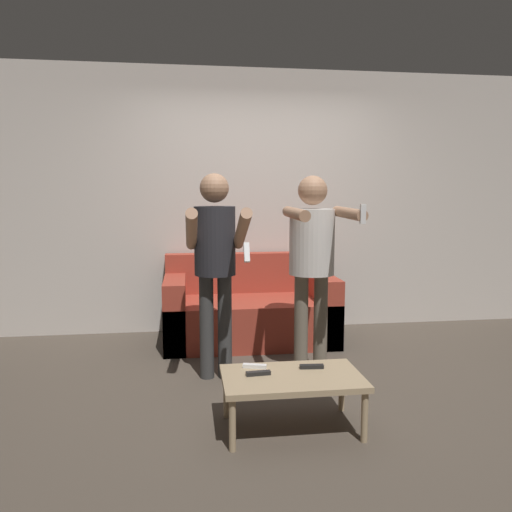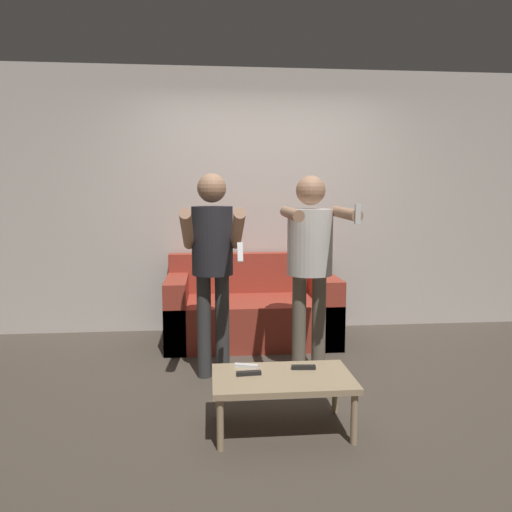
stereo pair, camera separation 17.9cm
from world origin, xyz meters
name	(u,v)px [view 2 (the right image)]	position (x,y,z in m)	size (l,w,h in m)	color
ground_plane	(282,383)	(0.00, 0.00, 0.00)	(14.00, 14.00, 0.00)	#4C4238
wall_back	(260,202)	(0.00, 1.61, 1.35)	(6.40, 0.06, 2.70)	beige
couch	(251,312)	(-0.14, 1.14, 0.29)	(1.62, 0.87, 0.83)	#9E3828
person_standing_left	(212,253)	(-0.51, 0.16, 0.99)	(0.43, 0.76, 1.58)	#383838
person_standing_right	(310,250)	(0.24, 0.16, 1.00)	(0.47, 0.78, 1.57)	#6B6051
coffee_table	(283,382)	(-0.11, -0.76, 0.30)	(0.85, 0.51, 0.34)	tan
remote_near	(249,373)	(-0.31, -0.73, 0.35)	(0.15, 0.05, 0.02)	black
remote_mid	(303,367)	(0.04, -0.65, 0.35)	(0.15, 0.05, 0.02)	black
remote_far	(246,366)	(-0.31, -0.60, 0.35)	(0.15, 0.08, 0.02)	white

